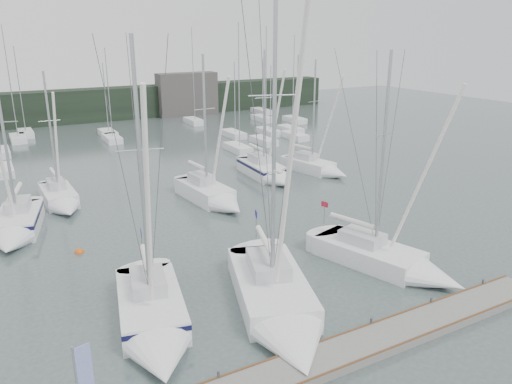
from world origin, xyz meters
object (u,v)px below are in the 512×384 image
Objects in this scene: sailboat_mid_b at (62,201)px; sailboat_mid_c at (214,197)px; sailboat_near_left at (154,323)px; buoy_b at (220,210)px; sailboat_near_right at (397,264)px; sailboat_mid_d at (269,173)px; sailboat_near_center at (281,311)px; sailboat_mid_e at (320,168)px; buoy_c at (79,253)px; sailboat_mid_a at (16,228)px.

sailboat_mid_c is (11.11, -5.39, 0.09)m from sailboat_mid_b.
buoy_b is at bearing 66.47° from sailboat_near_left.
sailboat_near_left is 1.06× the size of sailboat_near_right.
sailboat_mid_c reaches higher than sailboat_mid_b.
sailboat_mid_d is (17.81, 19.72, 0.00)m from sailboat_near_left.
sailboat_near_right is (14.59, -0.77, -0.08)m from sailboat_near_left.
sailboat_near_left is 1.15× the size of sailboat_mid_c.
sailboat_near_center is 8.93m from sailboat_near_right.
sailboat_mid_c is 13.49m from sailboat_mid_e.
sailboat_near_left is at bearing -154.04° from sailboat_mid_e.
sailboat_mid_b is 0.89× the size of sailboat_mid_d.
buoy_c is (-7.16, 13.21, -0.63)m from sailboat_near_center.
sailboat_mid_d is (7.66, 4.08, -0.00)m from sailboat_mid_c.
sailboat_near_center reaches higher than sailboat_near_left.
sailboat_mid_d is 9.66m from buoy_b.
buoy_b is (14.71, -1.95, -0.67)m from sailboat_mid_a.
sailboat_near_right is (8.85, 1.20, -0.08)m from sailboat_near_center.
sailboat_near_right is 25.81× the size of buoy_b.
sailboat_near_center is at bearing 170.76° from sailboat_near_right.
sailboat_near_right is at bearing -126.90° from sailboat_mid_e.
sailboat_mid_b reaches higher than buoy_b.
sailboat_near_center reaches higher than buoy_c.
sailboat_mid_b is (3.76, 5.00, -0.13)m from sailboat_mid_a.
sailboat_mid_b is 18.81m from sailboat_mid_d.
sailboat_mid_a reaches higher than buoy_c.
sailboat_mid_e is at bearing 49.33° from sailboat_near_right.
sailboat_near_center is 34.65× the size of buoy_b.
sailboat_mid_e is at bearing 17.35° from buoy_c.
sailboat_near_center is 15.04m from buoy_c.
sailboat_near_left is at bearing -128.37° from sailboat_mid_c.
sailboat_mid_b is at bearing 66.00° from sailboat_mid_a.
sailboat_mid_d is (18.77, -1.31, 0.09)m from sailboat_mid_b.
sailboat_near_center is at bearing -75.30° from sailboat_mid_b.
sailboat_near_left is 1.14× the size of sailboat_mid_d.
buoy_c is (-24.65, -7.70, -0.55)m from sailboat_mid_e.
buoy_c is at bearing -153.39° from sailboat_mid_d.
sailboat_mid_d is at bearing 79.30° from sailboat_near_center.
sailboat_mid_a is 5.85m from buoy_c.
sailboat_mid_e is 25.83m from buoy_c.
sailboat_mid_e is (13.08, 3.31, -0.08)m from sailboat_mid_c.
sailboat_mid_a is 14.88m from sailboat_mid_c.
sailboat_mid_a is 14.85m from buoy_b.
sailboat_mid_b is at bearing 108.52° from sailboat_near_right.
sailboat_mid_e is 14.12m from buoy_b.
sailboat_near_left is 1.24× the size of sailboat_mid_e.
sailboat_mid_a is 22.23× the size of buoy_c.
sailboat_near_center reaches higher than sailboat_mid_a.
sailboat_near_center reaches higher than sailboat_mid_d.
sailboat_mid_b is (-6.70, 23.00, -0.08)m from sailboat_near_center.
sailboat_near_right is 1.08× the size of sailboat_mid_c.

